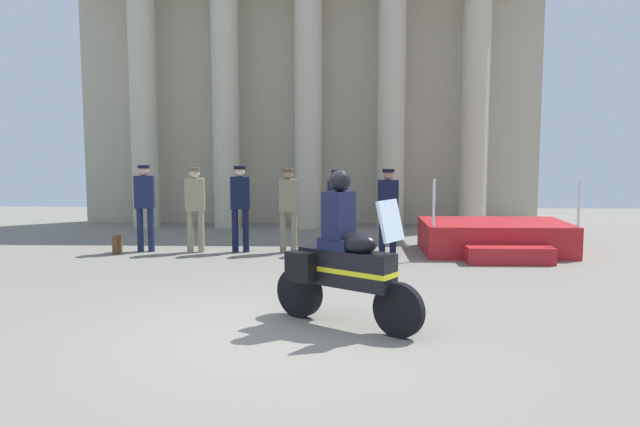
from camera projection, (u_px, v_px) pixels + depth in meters
The scene contains 11 objects.
ground_plane at pixel (274, 334), 7.47m from camera, with size 28.00×28.00×0.00m, color gray.
colonnade_backdrop at pixel (309, 75), 16.69m from camera, with size 12.21×1.54×7.59m.
reviewing_stand at pixel (495, 238), 12.78m from camera, with size 2.85×2.32×1.52m.
officer_in_row_0 at pixel (145, 201), 12.89m from camera, with size 0.40×0.27×1.75m.
officer_in_row_1 at pixel (195, 203), 12.82m from camera, with size 0.40×0.27×1.70m.
officer_in_row_2 at pixel (240, 202), 12.82m from camera, with size 0.40×0.27×1.73m.
officer_in_row_3 at pixel (288, 203), 12.78m from camera, with size 0.40×0.27×1.69m.
officer_in_row_4 at pixel (337, 204), 12.73m from camera, with size 0.40×0.27×1.66m.
officer_in_row_5 at pixel (388, 204), 12.74m from camera, with size 0.40×0.27×1.68m.
motorcycle_with_rider at pixel (342, 261), 7.74m from camera, with size 1.78×1.32×1.90m.
briefcase_on_ground at pixel (117, 244), 12.80m from camera, with size 0.10×0.32×0.36m, color brown.
Camera 1 is at (0.75, -7.24, 2.26)m, focal length 36.02 mm.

